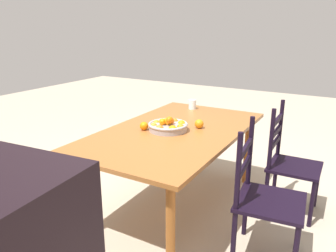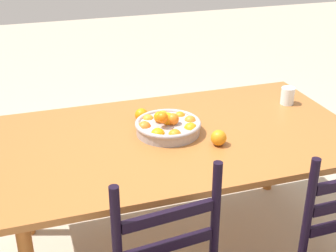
# 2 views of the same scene
# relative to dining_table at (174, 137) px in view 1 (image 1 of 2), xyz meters

# --- Properties ---
(ground_plane) EXTENTS (12.00, 12.00, 0.00)m
(ground_plane) POSITION_rel_dining_table_xyz_m (0.00, 0.00, -0.67)
(ground_plane) COLOR #B4A58E
(dining_table) EXTENTS (1.84, 1.06, 0.74)m
(dining_table) POSITION_rel_dining_table_xyz_m (0.00, 0.00, 0.00)
(dining_table) COLOR #9E5D2B
(dining_table) RESTS_ON ground
(chair_near_window) EXTENTS (0.43, 0.43, 0.97)m
(chair_near_window) POSITION_rel_dining_table_xyz_m (-0.46, 0.89, -0.22)
(chair_near_window) COLOR black
(chair_near_window) RESTS_ON ground
(chair_by_cabinet) EXTENTS (0.49, 0.49, 0.98)m
(chair_by_cabinet) POSITION_rel_dining_table_xyz_m (0.28, 0.86, -0.22)
(chair_by_cabinet) COLOR black
(chair_by_cabinet) RESTS_ON ground
(fruit_bowl) EXTENTS (0.34, 0.34, 0.14)m
(fruit_bowl) POSITION_rel_dining_table_xyz_m (0.05, -0.03, 0.11)
(fruit_bowl) COLOR #A3999A
(fruit_bowl) RESTS_ON dining_table
(orange_loose_0) EXTENTS (0.08, 0.08, 0.08)m
(orange_loose_0) POSITION_rel_dining_table_xyz_m (-0.15, 0.16, 0.11)
(orange_loose_0) COLOR orange
(orange_loose_0) RESTS_ON dining_table
(orange_loose_1) EXTENTS (0.07, 0.07, 0.07)m
(orange_loose_1) POSITION_rel_dining_table_xyz_m (0.14, -0.22, 0.11)
(orange_loose_1) COLOR orange
(orange_loose_1) RESTS_ON dining_table
(drinking_glass) EXTENTS (0.08, 0.08, 0.10)m
(drinking_glass) POSITION_rel_dining_table_xyz_m (-0.74, -0.19, 0.12)
(drinking_glass) COLOR silver
(drinking_glass) RESTS_ON dining_table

